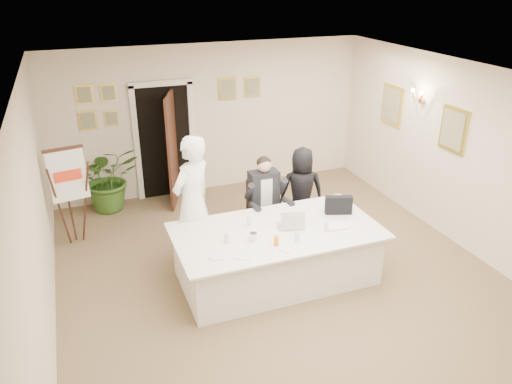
{
  "coord_description": "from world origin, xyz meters",
  "views": [
    {
      "loc": [
        -2.44,
        -5.39,
        4.0
      ],
      "look_at": [
        -0.17,
        0.6,
        1.12
      ],
      "focal_mm": 35.0,
      "sensor_mm": 36.0,
      "label": 1
    }
  ],
  "objects": [
    {
      "name": "standing_man",
      "position": [
        -1.03,
        0.88,
        0.98
      ],
      "size": [
        0.86,
        0.8,
        1.97
      ],
      "primitive_type": "imported",
      "rotation": [
        0.0,
        0.0,
        3.75
      ],
      "color": "white",
      "rests_on": "floor"
    },
    {
      "name": "conference_table",
      "position": [
        -0.07,
        0.06,
        0.39
      ],
      "size": [
        2.78,
        1.48,
        0.78
      ],
      "color": "white",
      "rests_on": "floor"
    },
    {
      "name": "oj_glass",
      "position": [
        -0.24,
        -0.32,
        0.84
      ],
      "size": [
        0.07,
        0.07,
        0.13
      ],
      "primitive_type": "cylinder",
      "rotation": [
        0.0,
        0.0,
        -0.01
      ],
      "color": "orange",
      "rests_on": "conference_table"
    },
    {
      "name": "laptop",
      "position": [
        0.12,
        0.1,
        0.91
      ],
      "size": [
        0.4,
        0.42,
        0.28
      ],
      "primitive_type": null,
      "rotation": [
        0.0,
        0.0,
        -0.25
      ],
      "color": "#B7BABC",
      "rests_on": "conference_table"
    },
    {
      "name": "wall_front",
      "position": [
        0.0,
        -3.5,
        1.4
      ],
      "size": [
        6.0,
        0.1,
        2.8
      ],
      "primitive_type": "cube",
      "color": "beige",
      "rests_on": "floor"
    },
    {
      "name": "doorway",
      "position": [
        -0.88,
        3.32,
        1.04
      ],
      "size": [
        1.14,
        0.86,
        2.2
      ],
      "color": "black",
      "rests_on": "floor"
    },
    {
      "name": "floor",
      "position": [
        0.0,
        0.0,
        0.0
      ],
      "size": [
        7.0,
        7.0,
        0.0
      ],
      "primitive_type": "plane",
      "color": "#7A6246",
      "rests_on": "ground"
    },
    {
      "name": "flip_chart",
      "position": [
        -2.65,
        2.11,
        0.73
      ],
      "size": [
        0.57,
        0.39,
        1.57
      ],
      "color": "black",
      "rests_on": "floor"
    },
    {
      "name": "glass_d",
      "position": [
        -0.39,
        0.31,
        0.84
      ],
      "size": [
        0.07,
        0.07,
        0.14
      ],
      "primitive_type": "cylinder",
      "rotation": [
        0.0,
        0.0,
        0.3
      ],
      "color": "silver",
      "rests_on": "conference_table"
    },
    {
      "name": "plate_near",
      "position": [
        -0.15,
        -0.43,
        0.78
      ],
      "size": [
        0.24,
        0.24,
        0.01
      ],
      "primitive_type": "cylinder",
      "rotation": [
        0.0,
        0.0,
        0.11
      ],
      "color": "white",
      "rests_on": "conference_table"
    },
    {
      "name": "seated_man",
      "position": [
        0.16,
        1.1,
        0.72
      ],
      "size": [
        0.76,
        0.79,
        1.44
      ],
      "primitive_type": null,
      "rotation": [
        0.0,
        0.0,
        0.25
      ],
      "color": "black",
      "rests_on": "floor"
    },
    {
      "name": "glass_c",
      "position": [
        0.53,
        -0.21,
        0.84
      ],
      "size": [
        0.07,
        0.07,
        0.14
      ],
      "primitive_type": "cylinder",
      "rotation": [
        0.0,
        0.0,
        -0.24
      ],
      "color": "silver",
      "rests_on": "conference_table"
    },
    {
      "name": "paper_stack",
      "position": [
        0.7,
        -0.16,
        0.79
      ],
      "size": [
        0.29,
        0.21,
        0.03
      ],
      "primitive_type": "cube",
      "rotation": [
        0.0,
        0.0,
        -0.08
      ],
      "color": "white",
      "rests_on": "conference_table"
    },
    {
      "name": "plate_mid",
      "position": [
        -0.72,
        -0.41,
        0.78
      ],
      "size": [
        0.27,
        0.27,
        0.01
      ],
      "primitive_type": "cylinder",
      "rotation": [
        0.0,
        0.0,
        0.16
      ],
      "color": "white",
      "rests_on": "conference_table"
    },
    {
      "name": "pictures_back_wall",
      "position": [
        -0.8,
        3.47,
        1.85
      ],
      "size": [
        3.4,
        0.06,
        0.8
      ],
      "primitive_type": null,
      "color": "#E1C64C",
      "rests_on": "wall_back"
    },
    {
      "name": "glass_a",
      "position": [
        -0.81,
        -0.03,
        0.84
      ],
      "size": [
        0.08,
        0.08,
        0.14
      ],
      "primitive_type": "cylinder",
      "rotation": [
        0.0,
        0.0,
        -0.34
      ],
      "color": "silver",
      "rests_on": "conference_table"
    },
    {
      "name": "potted_palm",
      "position": [
        -2.0,
        3.2,
        0.6
      ],
      "size": [
        1.18,
        1.06,
        1.2
      ],
      "primitive_type": "imported",
      "rotation": [
        0.0,
        0.0,
        0.12
      ],
      "color": "#356120",
      "rests_on": "floor"
    },
    {
      "name": "steel_jug",
      "position": [
        -0.47,
        -0.1,
        0.83
      ],
      "size": [
        0.11,
        0.11,
        0.11
      ],
      "primitive_type": "cylinder",
      "rotation": [
        0.0,
        0.0,
        0.13
      ],
      "color": "silver",
      "rests_on": "conference_table"
    },
    {
      "name": "wall_sconce",
      "position": [
        2.9,
        1.2,
        2.1
      ],
      "size": [
        0.2,
        0.3,
        0.24
      ],
      "primitive_type": null,
      "color": "#DA8546",
      "rests_on": "wall_right"
    },
    {
      "name": "glass_b",
      "position": [
        0.05,
        -0.31,
        0.84
      ],
      "size": [
        0.07,
        0.07,
        0.14
      ],
      "primitive_type": "cylinder",
      "rotation": [
        0.0,
        0.0,
        0.15
      ],
      "color": "silver",
      "rests_on": "conference_table"
    },
    {
      "name": "wall_left",
      "position": [
        -3.0,
        0.0,
        1.4
      ],
      "size": [
        0.1,
        7.0,
        2.8
      ],
      "primitive_type": "cube",
      "color": "beige",
      "rests_on": "floor"
    },
    {
      "name": "wall_right",
      "position": [
        3.0,
        0.0,
        1.4
      ],
      "size": [
        0.1,
        7.0,
        2.8
      ],
      "primitive_type": "cube",
      "color": "beige",
      "rests_on": "floor"
    },
    {
      "name": "ceiling",
      "position": [
        0.0,
        0.0,
        2.8
      ],
      "size": [
        6.0,
        7.0,
        0.02
      ],
      "primitive_type": "cube",
      "color": "white",
      "rests_on": "wall_back"
    },
    {
      "name": "plate_left",
      "position": [
        -1.02,
        -0.31,
        0.78
      ],
      "size": [
        0.28,
        0.28,
        0.01
      ],
      "primitive_type": "cylinder",
      "rotation": [
        0.0,
        0.0,
        0.21
      ],
      "color": "white",
      "rests_on": "conference_table"
    },
    {
      "name": "wall_back",
      "position": [
        0.0,
        3.5,
        1.4
      ],
      "size": [
        6.0,
        0.1,
        2.8
      ],
      "primitive_type": "cube",
      "color": "beige",
      "rests_on": "floor"
    },
    {
      "name": "standing_woman",
      "position": [
        0.84,
        1.21,
        0.72
      ],
      "size": [
        0.82,
        0.66,
        1.45
      ],
      "primitive_type": "imported",
      "rotation": [
        0.0,
        0.0,
        2.83
      ],
      "color": "black",
      "rests_on": "floor"
    },
    {
      "name": "pictures_right_wall",
      "position": [
        2.97,
        1.2,
        1.75
      ],
      "size": [
        0.06,
        2.2,
        0.8
      ],
      "primitive_type": null,
      "color": "#E1C64C",
      "rests_on": "wall_right"
    },
    {
      "name": "laptop_bag",
      "position": [
        0.94,
        0.21,
        0.91
      ],
      "size": [
        0.4,
        0.22,
        0.27
      ],
      "primitive_type": "cube",
      "rotation": [
        0.0,
        0.0,
        -0.33
      ],
      "color": "black",
      "rests_on": "conference_table"
    }
  ]
}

